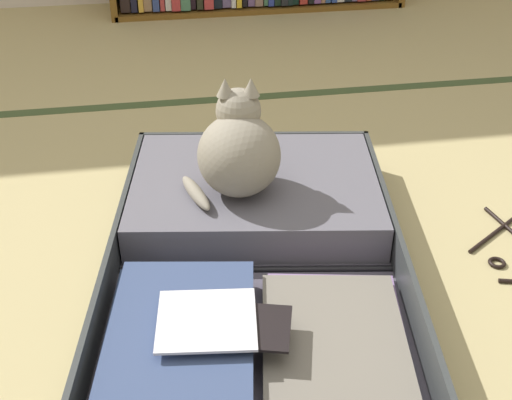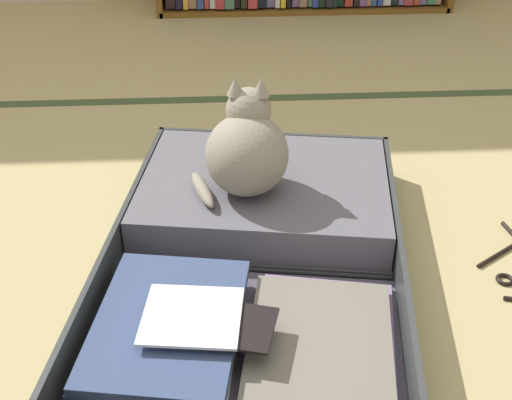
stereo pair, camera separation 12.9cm
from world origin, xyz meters
TOP-DOWN VIEW (x-y plane):
  - ground_plane at (0.00, 0.00)m, footprint 10.00×10.00m
  - tatami_border at (0.00, 1.17)m, footprint 4.80×0.05m
  - open_suitcase at (0.10, 0.27)m, footprint 0.79×1.08m
  - black_cat at (0.09, 0.39)m, footprint 0.26×0.24m

SIDE VIEW (x-z plane):
  - ground_plane at x=0.00m, z-range 0.00..0.00m
  - tatami_border at x=0.00m, z-range 0.00..0.00m
  - open_suitcase at x=0.10m, z-range -0.01..0.11m
  - black_cat at x=0.09m, z-range 0.08..0.36m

